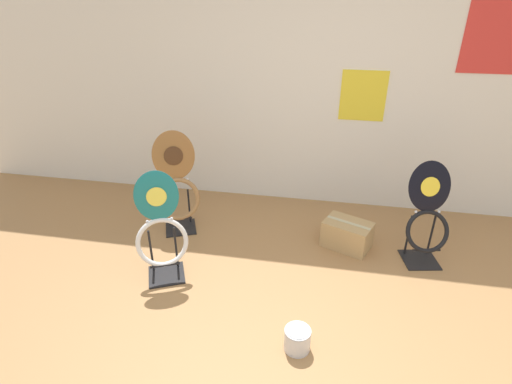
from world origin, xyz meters
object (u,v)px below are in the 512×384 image
toilet_seat_display_woodgrain (177,189)px  storage_box (347,235)px  toilet_seat_display_teal_sax (161,229)px  paint_can (297,339)px  toilet_seat_display_jazz_black (427,218)px

toilet_seat_display_woodgrain → storage_box: size_ratio=2.05×
toilet_seat_display_woodgrain → toilet_seat_display_teal_sax: toilet_seat_display_woodgrain is taller
toilet_seat_display_woodgrain → storage_box: bearing=-0.5°
paint_can → storage_box: (0.33, 1.21, 0.04)m
toilet_seat_display_jazz_black → paint_can: toilet_seat_display_jazz_black is taller
toilet_seat_display_jazz_black → storage_box: 0.67m
paint_can → storage_box: bearing=74.9°
toilet_seat_display_woodgrain → storage_box: (1.55, -0.01, -0.30)m
paint_can → toilet_seat_display_jazz_black: bearing=50.7°
toilet_seat_display_jazz_black → toilet_seat_display_teal_sax: toilet_seat_display_teal_sax is taller
toilet_seat_display_teal_sax → storage_box: toilet_seat_display_teal_sax is taller
toilet_seat_display_jazz_black → toilet_seat_display_teal_sax: (-2.03, -0.60, 0.04)m
toilet_seat_display_jazz_black → storage_box: toilet_seat_display_jazz_black is taller
toilet_seat_display_teal_sax → paint_can: (1.10, -0.54, -0.35)m
toilet_seat_display_jazz_black → toilet_seat_display_woodgrain: toilet_seat_display_woodgrain is taller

